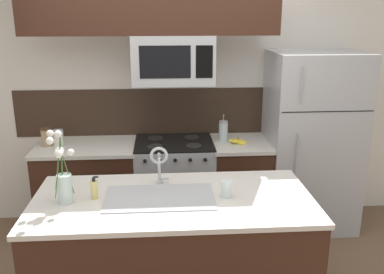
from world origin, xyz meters
The scene contains 18 objects.
rear_partition centered at (0.30, 1.28, 1.30)m, with size 5.20×0.10×2.60m, color silver.
splash_band centered at (0.00, 1.22, 1.15)m, with size 3.19×0.01×0.48m, color #332319.
back_counter_left centered at (-0.85, 0.90, 0.46)m, with size 0.97×0.65×0.91m.
back_counter_right centered at (0.66, 0.90, 0.46)m, with size 0.58×0.65×0.91m.
stove_range centered at (0.00, 0.90, 0.46)m, with size 0.76×0.64×0.93m.
microwave centered at (0.00, 0.88, 1.72)m, with size 0.74×0.40×0.44m.
upper_cabinet_band centered at (-0.19, 0.85, 2.24)m, with size 2.25×0.34×0.60m, color #381E14.
refrigerator centered at (1.37, 0.92, 0.89)m, with size 0.88×0.74×1.78m.
storage_jar_tall centered at (-1.22, 0.90, 1.00)m, with size 0.09×0.09×0.17m.
storage_jar_medium centered at (-1.10, 0.91, 0.99)m, with size 0.10×0.10×0.15m.
banana_bunch centered at (0.62, 0.84, 0.93)m, with size 0.19×0.15×0.08m.
french_press centered at (0.49, 0.96, 1.01)m, with size 0.09×0.09×0.27m.
island_counter centered at (-0.05, -0.35, 0.46)m, with size 1.95×0.93×0.91m.
kitchen_sink centered at (-0.14, -0.35, 0.84)m, with size 0.76×0.44×0.16m.
sink_faucet centered at (-0.14, -0.13, 1.11)m, with size 0.14×0.14×0.31m.
dish_soap_bottle centered at (-0.58, -0.33, 0.98)m, with size 0.06×0.05×0.16m.
drinking_glass centered at (0.32, -0.36, 0.97)m, with size 0.07×0.07×0.12m.
flower_vase centered at (-0.78, -0.37, 1.07)m, with size 0.18×0.19×0.49m.
Camera 1 is at (-0.11, -3.07, 2.17)m, focal length 40.00 mm.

